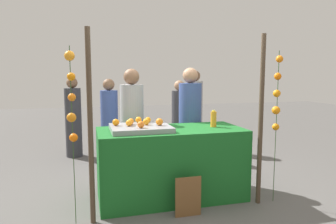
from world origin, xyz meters
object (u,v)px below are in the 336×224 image
object	(u,v)px
juice_bottle	(214,119)
vendor_left	(132,131)
vendor_right	(190,128)
orange_0	(148,120)
stall_counter	(171,163)
orange_1	(116,122)
chalkboard_sign	(188,197)

from	to	relation	value
juice_bottle	vendor_left	size ratio (longest dim) A/B	0.13
vendor_right	orange_0	bearing A→B (deg)	-149.90
stall_counter	juice_bottle	xyz separation A→B (m)	(0.58, -0.00, 0.56)
vendor_left	orange_1	bearing A→B (deg)	-115.97
stall_counter	orange_1	distance (m)	0.89
orange_0	orange_1	bearing A→B (deg)	-162.58
vendor_left	vendor_right	distance (m)	0.88
orange_1	chalkboard_sign	bearing A→B (deg)	-41.46
stall_counter	juice_bottle	size ratio (longest dim) A/B	8.30
orange_0	chalkboard_sign	world-z (taller)	orange_0
chalkboard_sign	vendor_right	distance (m)	1.40
juice_bottle	chalkboard_sign	xyz separation A→B (m)	(-0.55, -0.58, -0.79)
juice_bottle	stall_counter	bearing A→B (deg)	179.95
chalkboard_sign	vendor_right	xyz separation A→B (m)	(0.44, 1.21, 0.57)
juice_bottle	vendor_right	xyz separation A→B (m)	(-0.11, 0.63, -0.22)
vendor_right	juice_bottle	bearing A→B (deg)	-80.09
orange_0	chalkboard_sign	size ratio (longest dim) A/B	0.16
juice_bottle	vendor_left	bearing A→B (deg)	146.06
orange_0	juice_bottle	distance (m)	0.87
orange_1	juice_bottle	xyz separation A→B (m)	(1.28, -0.07, 0.00)
orange_1	chalkboard_sign	xyz separation A→B (m)	(0.73, -0.65, -0.79)
orange_0	chalkboard_sign	bearing A→B (deg)	-69.20
stall_counter	vendor_right	distance (m)	0.86
juice_bottle	vendor_right	bearing A→B (deg)	99.91
stall_counter	vendor_left	bearing A→B (deg)	121.25
stall_counter	vendor_left	xyz separation A→B (m)	(-0.40, 0.66, 0.33)
chalkboard_sign	vendor_right	size ratio (longest dim) A/B	0.28
orange_1	chalkboard_sign	distance (m)	1.25
stall_counter	vendor_left	size ratio (longest dim) A/B	1.10
orange_0	juice_bottle	size ratio (longest dim) A/B	0.33
juice_bottle	orange_0	bearing A→B (deg)	166.27
stall_counter	orange_1	size ratio (longest dim) A/B	21.72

